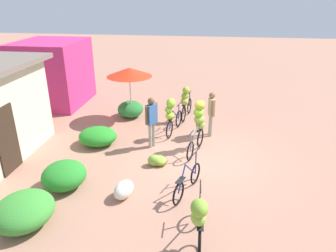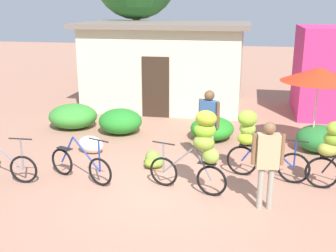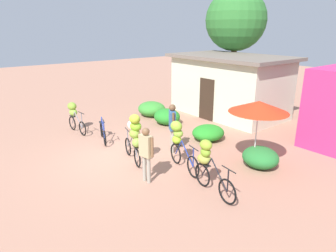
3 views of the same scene
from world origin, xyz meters
name	(u,v)px [view 3 (image 3 of 3)]	position (x,y,z in m)	size (l,w,h in m)	color
ground_plane	(125,158)	(0.00, 0.00, 0.00)	(60.00, 60.00, 0.00)	#AC7861
building_low	(229,85)	(-1.50, 7.06, 1.52)	(5.91, 3.66, 3.00)	beige
tree_behind_building	(236,21)	(-3.13, 9.23, 4.66)	(3.38, 3.38, 6.37)	brown
hedge_bush_front_left	(152,109)	(-3.69, 3.78, 0.36)	(1.46, 1.34, 0.73)	#3A8E32
hedge_bush_front_right	(167,117)	(-2.12, 3.53, 0.36)	(1.26, 1.18, 0.72)	#278529
hedge_bush_mid	(208,133)	(0.55, 3.52, 0.30)	(1.21, 1.33, 0.60)	#278D26
hedge_bush_by_door	(260,157)	(3.33, 3.04, 0.34)	(1.17, 1.08, 0.68)	#277733
market_umbrella	(259,107)	(3.14, 2.96, 1.98)	(1.84, 1.84, 2.16)	beige
bicycle_leftmost	(74,114)	(-3.83, -0.21, 0.77)	(1.59, 0.42, 1.24)	black
bicycle_near_pile	(103,133)	(-1.95, 0.17, 0.34)	(1.60, 0.62, 1.01)	black
bicycle_center_loaded	(135,134)	(0.64, 0.03, 1.04)	(1.63, 0.57, 1.71)	black
bicycle_by_shop	(179,141)	(1.64, 1.06, 0.87)	(1.75, 0.51, 1.49)	black
bicycle_rightmost	(208,163)	(3.28, 0.68, 0.82)	(1.72, 0.40, 1.45)	black
banana_pile_on_ground	(145,141)	(-0.59, 1.22, 0.15)	(0.61, 0.69, 0.36)	olive
produce_sack	(133,125)	(-2.36, 1.80, 0.22)	(0.70, 0.44, 0.44)	silver
person_vendor	(172,123)	(0.62, 1.60, 1.10)	(0.51, 0.38, 1.77)	gray
person_bystander	(146,149)	(1.87, -0.37, 1.02)	(0.57, 0.26, 1.66)	gray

